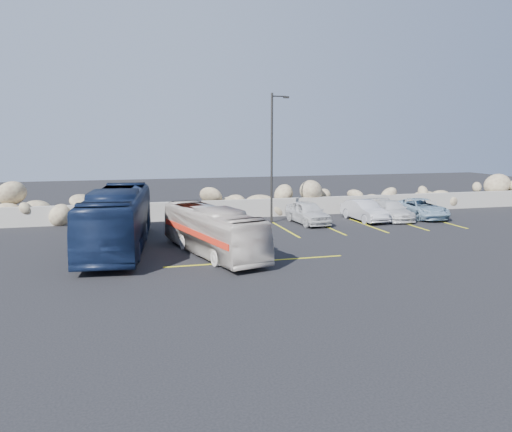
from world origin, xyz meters
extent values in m
plane|color=black|center=(0.00, 0.00, 0.00)|extent=(90.00, 90.00, 0.00)
cube|color=gray|center=(0.00, 12.00, 0.60)|extent=(60.00, 0.40, 1.20)
cube|color=gold|center=(-2.50, 7.00, 0.01)|extent=(0.12, 5.00, 0.01)
cube|color=gold|center=(2.60, 7.00, 0.01)|extent=(0.12, 5.00, 0.01)
cube|color=gold|center=(5.30, 7.00, 0.01)|extent=(0.12, 5.00, 0.01)
cube|color=gold|center=(7.90, 7.00, 0.01)|extent=(0.12, 5.00, 0.01)
cube|color=gold|center=(10.50, 7.00, 0.01)|extent=(0.12, 5.00, 0.01)
cube|color=gold|center=(13.10, 7.00, 0.01)|extent=(0.12, 5.00, 0.01)
cube|color=gold|center=(-1.00, 0.20, 0.01)|extent=(8.00, 0.12, 0.01)
cylinder|color=#282724|center=(2.50, 9.50, 4.00)|extent=(0.14, 0.14, 8.00)
cylinder|color=#282724|center=(2.95, 9.50, 7.80)|extent=(0.90, 0.08, 0.08)
cube|color=#282724|center=(3.40, 9.50, 7.75)|extent=(0.35, 0.18, 0.12)
imported|color=beige|center=(-2.59, 2.02, 1.10)|extent=(3.77, 8.10, 2.20)
imported|color=#101B37|center=(-6.78, 4.27, 1.46)|extent=(3.61, 10.67, 2.91)
imported|color=silver|center=(4.59, 8.63, 0.70)|extent=(1.97, 4.24, 1.40)
imported|color=#BDBCC2|center=(8.48, 8.64, 0.67)|extent=(1.65, 4.12, 1.33)
imported|color=silver|center=(10.44, 8.63, 0.61)|extent=(2.04, 4.32, 1.22)
imported|color=#7F9DB4|center=(12.75, 8.77, 0.63)|extent=(2.34, 4.67, 1.27)
camera|label=1|loc=(-6.46, -20.19, 5.36)|focal=35.00mm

